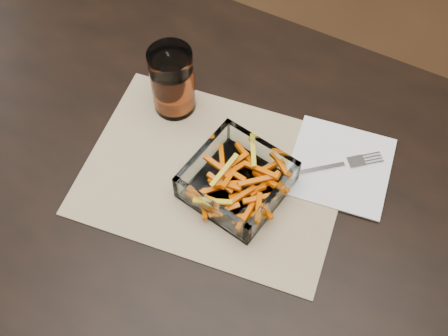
{
  "coord_description": "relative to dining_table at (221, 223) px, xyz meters",
  "views": [
    {
      "loc": [
        0.21,
        -0.4,
        1.61
      ],
      "look_at": [
        -0.02,
        0.04,
        0.78
      ],
      "focal_mm": 45.0,
      "sensor_mm": 36.0,
      "label": 1
    }
  ],
  "objects": [
    {
      "name": "dining_table",
      "position": [
        0.0,
        0.0,
        0.0
      ],
      "size": [
        1.6,
        0.9,
        0.75
      ],
      "color": "black",
      "rests_on": "ground"
    },
    {
      "name": "placemat",
      "position": [
        -0.04,
        0.04,
        0.09
      ],
      "size": [
        0.49,
        0.39,
        0.0
      ],
      "primitive_type": "cube",
      "rotation": [
        0.0,
        0.0,
        0.14
      ],
      "color": "tan",
      "rests_on": "dining_table"
    },
    {
      "name": "glass_bowl",
      "position": [
        0.01,
        0.03,
        0.12
      ],
      "size": [
        0.18,
        0.18,
        0.06
      ],
      "rotation": [
        0.0,
        0.0,
        -0.16
      ],
      "color": "white",
      "rests_on": "placemat"
    },
    {
      "name": "tumbler",
      "position": [
        -0.17,
        0.14,
        0.16
      ],
      "size": [
        0.08,
        0.08,
        0.14
      ],
      "color": "white",
      "rests_on": "placemat"
    },
    {
      "name": "napkin",
      "position": [
        0.16,
        0.16,
        0.09
      ],
      "size": [
        0.2,
        0.2,
        0.0
      ],
      "primitive_type": "cube",
      "rotation": [
        0.0,
        0.0,
        0.15
      ],
      "color": "white",
      "rests_on": "placemat"
    },
    {
      "name": "fork",
      "position": [
        0.15,
        0.16,
        0.1
      ],
      "size": [
        0.14,
        0.12,
        0.0
      ],
      "rotation": [
        0.0,
        0.0,
        -0.87
      ],
      "color": "silver",
      "rests_on": "napkin"
    }
  ]
}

